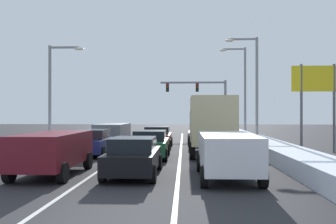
# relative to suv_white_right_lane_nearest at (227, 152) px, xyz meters

# --- Properties ---
(ground_plane) EXTENTS (120.00, 120.00, 0.00)m
(ground_plane) POSITION_rel_suv_white_right_lane_nearest_xyz_m (-3.54, 7.77, -1.02)
(ground_plane) COLOR #28282B
(lane_stripe_between_right_lane_and_center_lane) EXTENTS (0.14, 38.62, 0.01)m
(lane_stripe_between_right_lane_and_center_lane) POSITION_rel_suv_white_right_lane_nearest_xyz_m (-1.84, 11.28, -1.01)
(lane_stripe_between_right_lane_and_center_lane) COLOR silver
(lane_stripe_between_right_lane_and_center_lane) RESTS_ON ground
(lane_stripe_between_center_lane_and_left_lane) EXTENTS (0.14, 38.62, 0.01)m
(lane_stripe_between_center_lane_and_left_lane) POSITION_rel_suv_white_right_lane_nearest_xyz_m (-5.24, 11.28, -1.01)
(lane_stripe_between_center_lane_and_left_lane) COLOR silver
(lane_stripe_between_center_lane_and_left_lane) RESTS_ON ground
(snow_bank_right_shoulder) EXTENTS (1.95, 38.62, 0.74)m
(snow_bank_right_shoulder) POSITION_rel_suv_white_right_lane_nearest_xyz_m (3.46, 11.28, -0.65)
(snow_bank_right_shoulder) COLOR silver
(snow_bank_right_shoulder) RESTS_ON ground
(snow_bank_left_shoulder) EXTENTS (1.84, 38.62, 0.83)m
(snow_bank_left_shoulder) POSITION_rel_suv_white_right_lane_nearest_xyz_m (-10.54, 11.28, -0.60)
(snow_bank_left_shoulder) COLOR silver
(snow_bank_left_shoulder) RESTS_ON ground
(suv_white_right_lane_nearest) EXTENTS (2.16, 4.90, 1.67)m
(suv_white_right_lane_nearest) POSITION_rel_suv_white_right_lane_nearest_xyz_m (0.00, 0.00, 0.00)
(suv_white_right_lane_nearest) COLOR silver
(suv_white_right_lane_nearest) RESTS_ON ground
(box_truck_right_lane_second) EXTENTS (2.53, 7.20, 3.36)m
(box_truck_right_lane_second) POSITION_rel_suv_white_right_lane_nearest_xyz_m (-0.06, 8.11, 0.88)
(box_truck_right_lane_second) COLOR #38383D
(box_truck_right_lane_second) RESTS_ON ground
(sedan_silver_right_lane_third) EXTENTS (2.00, 4.50, 1.51)m
(sedan_silver_right_lane_third) POSITION_rel_suv_white_right_lane_nearest_xyz_m (-0.33, 16.03, -0.25)
(sedan_silver_right_lane_third) COLOR #B7BABF
(sedan_silver_right_lane_third) RESTS_ON ground
(sedan_black_center_lane_nearest) EXTENTS (2.00, 4.50, 1.51)m
(sedan_black_center_lane_nearest) POSITION_rel_suv_white_right_lane_nearest_xyz_m (-3.59, 0.54, -0.25)
(sedan_black_center_lane_nearest) COLOR black
(sedan_black_center_lane_nearest) RESTS_ON ground
(sedan_green_center_lane_second) EXTENTS (2.00, 4.50, 1.51)m
(sedan_green_center_lane_second) POSITION_rel_suv_white_right_lane_nearest_xyz_m (-3.46, 6.33, -0.25)
(sedan_green_center_lane_second) COLOR #1E5633
(sedan_green_center_lane_second) RESTS_ON ground
(sedan_red_center_lane_third) EXTENTS (2.00, 4.50, 1.51)m
(sedan_red_center_lane_third) POSITION_rel_suv_white_right_lane_nearest_xyz_m (-3.49, 12.29, -0.25)
(sedan_red_center_lane_third) COLOR maroon
(sedan_red_center_lane_third) RESTS_ON ground
(suv_maroon_left_lane_nearest) EXTENTS (2.16, 4.90, 1.67)m
(suv_maroon_left_lane_nearest) POSITION_rel_suv_white_right_lane_nearest_xyz_m (-6.79, 0.54, 0.00)
(suv_maroon_left_lane_nearest) COLOR maroon
(suv_maroon_left_lane_nearest) RESTS_ON ground
(sedan_navy_left_lane_second) EXTENTS (2.00, 4.50, 1.51)m
(sedan_navy_left_lane_second) POSITION_rel_suv_white_right_lane_nearest_xyz_m (-6.90, 7.43, -0.25)
(sedan_navy_left_lane_second) COLOR navy
(sedan_navy_left_lane_second) RESTS_ON ground
(suv_gray_left_lane_third) EXTENTS (2.16, 4.90, 1.67)m
(suv_gray_left_lane_third) POSITION_rel_suv_white_right_lane_nearest_xyz_m (-6.85, 13.17, 0.00)
(suv_gray_left_lane_third) COLOR slate
(suv_gray_left_lane_third) RESTS_ON ground
(traffic_light_gantry) EXTENTS (7.54, 0.47, 6.20)m
(traffic_light_gantry) POSITION_rel_suv_white_right_lane_nearest_xyz_m (0.73, 28.82, 3.48)
(traffic_light_gantry) COLOR slate
(traffic_light_gantry) RESTS_ON ground
(street_lamp_right_near) EXTENTS (2.66, 0.36, 8.61)m
(street_lamp_right_near) POSITION_rel_suv_white_right_lane_nearest_xyz_m (3.92, 16.55, 4.10)
(street_lamp_right_near) COLOR gray
(street_lamp_right_near) RESTS_ON ground
(street_lamp_right_mid) EXTENTS (2.66, 0.36, 9.00)m
(street_lamp_right_mid) POSITION_rel_suv_white_right_lane_nearest_xyz_m (4.11, 23.57, 4.31)
(street_lamp_right_mid) COLOR gray
(street_lamp_right_mid) RESTS_ON ground
(street_lamp_left_mid) EXTENTS (2.66, 0.36, 7.51)m
(street_lamp_left_mid) POSITION_rel_suv_white_right_lane_nearest_xyz_m (-11.26, 13.51, 3.52)
(street_lamp_left_mid) COLOR gray
(street_lamp_left_mid) RESTS_ON ground
(roadside_sign_right) EXTENTS (3.20, 0.16, 5.50)m
(roadside_sign_right) POSITION_rel_suv_white_right_lane_nearest_xyz_m (6.66, 9.56, 3.00)
(roadside_sign_right) COLOR #59595B
(roadside_sign_right) RESTS_ON ground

